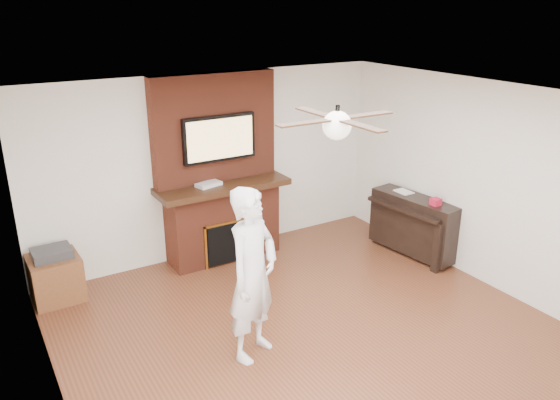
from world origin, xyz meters
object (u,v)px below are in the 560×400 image
side_table (55,276)px  piano (414,224)px  person (253,275)px  fireplace (220,187)px

side_table → piano: 4.68m
side_table → person: bearing=-56.9°
person → side_table: person is taller
fireplace → piano: fireplace is taller
person → side_table: bearing=97.2°
side_table → fireplace: bearing=0.1°
fireplace → person: bearing=-107.5°
side_table → piano: piano is taller
side_table → piano: size_ratio=0.49×
fireplace → person: size_ratio=1.42×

